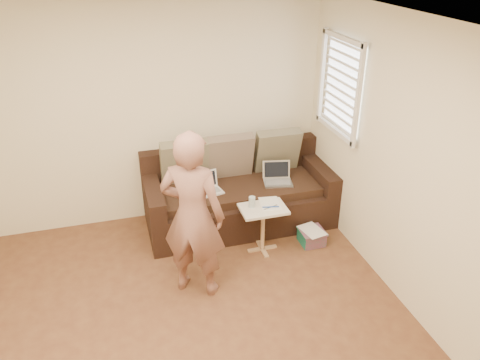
% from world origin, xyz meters
% --- Properties ---
extents(floor, '(4.50, 4.50, 0.00)m').
position_xyz_m(floor, '(0.00, 0.00, 0.00)').
color(floor, '#56301F').
rests_on(floor, ground).
extents(ceiling, '(4.50, 4.50, 0.00)m').
position_xyz_m(ceiling, '(0.00, 0.00, 2.60)').
color(ceiling, white).
rests_on(ceiling, wall_back).
extents(wall_back, '(4.00, 0.00, 4.00)m').
position_xyz_m(wall_back, '(0.00, 2.25, 1.30)').
color(wall_back, beige).
rests_on(wall_back, ground).
extents(wall_right, '(0.00, 4.50, 4.50)m').
position_xyz_m(wall_right, '(2.00, 0.00, 1.30)').
color(wall_right, beige).
rests_on(wall_right, ground).
extents(window_blinds, '(0.12, 0.88, 1.08)m').
position_xyz_m(window_blinds, '(1.95, 1.50, 1.70)').
color(window_blinds, white).
rests_on(window_blinds, wall_right).
extents(sofa, '(2.20, 0.95, 0.85)m').
position_xyz_m(sofa, '(0.90, 1.77, 0.42)').
color(sofa, black).
rests_on(sofa, ground).
extents(pillow_left, '(0.55, 0.29, 0.57)m').
position_xyz_m(pillow_left, '(0.30, 2.00, 0.79)').
color(pillow_left, '#675F4C').
rests_on(pillow_left, sofa).
extents(pillow_mid, '(0.55, 0.27, 0.57)m').
position_xyz_m(pillow_mid, '(0.85, 2.00, 0.79)').
color(pillow_mid, brown).
rests_on(pillow_mid, sofa).
extents(pillow_right, '(0.55, 0.28, 0.57)m').
position_xyz_m(pillow_right, '(1.45, 2.01, 0.79)').
color(pillow_right, '#675F4C').
rests_on(pillow_right, sofa).
extents(laptop_silver, '(0.37, 0.30, 0.22)m').
position_xyz_m(laptop_silver, '(1.35, 1.67, 0.52)').
color(laptop_silver, '#B7BABC').
rests_on(laptop_silver, sofa).
extents(laptop_white, '(0.34, 0.28, 0.22)m').
position_xyz_m(laptop_white, '(0.51, 1.68, 0.52)').
color(laptop_white, white).
rests_on(laptop_white, sofa).
extents(person, '(0.74, 0.67, 1.68)m').
position_xyz_m(person, '(0.15, 0.72, 0.84)').
color(person, brown).
rests_on(person, ground).
extents(side_table, '(0.49, 0.35, 0.54)m').
position_xyz_m(side_table, '(0.99, 1.15, 0.27)').
color(side_table, silver).
rests_on(side_table, ground).
extents(drinking_glass, '(0.07, 0.07, 0.12)m').
position_xyz_m(drinking_glass, '(0.88, 1.20, 0.60)').
color(drinking_glass, silver).
rests_on(drinking_glass, side_table).
extents(scissors, '(0.20, 0.14, 0.02)m').
position_xyz_m(scissors, '(1.06, 1.13, 0.55)').
color(scissors, silver).
rests_on(scissors, side_table).
extents(paper_on_table, '(0.25, 0.33, 0.00)m').
position_xyz_m(paper_on_table, '(1.08, 1.21, 0.55)').
color(paper_on_table, white).
rests_on(paper_on_table, side_table).
extents(striped_box, '(0.28, 0.28, 0.17)m').
position_xyz_m(striped_box, '(1.57, 1.11, 0.09)').
color(striped_box, '#BA1B57').
rests_on(striped_box, ground).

